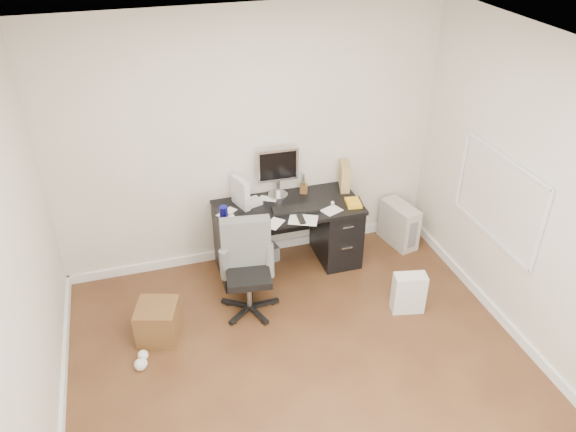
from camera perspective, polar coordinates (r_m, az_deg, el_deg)
The scene contains 18 objects.
ground at distance 4.95m, azimuth 2.27°, elevation -16.60°, with size 4.00×4.00×0.00m, color #472716.
room_shell at distance 3.90m, azimuth 3.09°, elevation 0.18°, with size 4.02×4.02×2.71m.
desk at distance 5.95m, azimuth -0.01°, elevation -1.86°, with size 1.50×0.70×0.75m.
loose_papers at distance 5.67m, azimuth -1.79°, elevation 0.49°, with size 1.10×0.60×0.00m, color silver, non-canonical shape.
lcd_monitor at distance 5.81m, azimuth -1.05°, elevation 4.43°, with size 0.44×0.25×0.55m, color #ACADB1, non-canonical shape.
keyboard at distance 5.68m, azimuth 0.78°, elevation 0.70°, with size 0.47×0.16×0.03m, color black.
computer_mouse at distance 5.77m, azimuth 4.54°, elevation 1.30°, with size 0.05×0.05×0.05m, color #ACADB1.
travel_mug at distance 5.47m, azimuth -6.54°, elevation 0.11°, with size 0.08×0.08×0.18m, color #161595.
white_binder at distance 5.70m, azimuth -4.86°, elevation 2.39°, with size 0.13×0.27×0.31m, color silver.
magazine_file at distance 6.05m, azimuth 5.78°, elevation 4.05°, with size 0.13×0.25×0.29m, color tan.
pen_cup at distance 5.95m, azimuth 1.62°, elevation 3.36°, with size 0.10×0.10×0.23m, color #563418, non-canonical shape.
yellow_book at distance 5.82m, azimuth 6.70°, elevation 1.34°, with size 0.16×0.20×0.03m, color yellow.
paper_remote at distance 5.53m, azimuth 1.56°, elevation -0.30°, with size 0.28×0.22×0.02m, color silver, non-canonical shape.
office_chair at distance 5.32m, azimuth -4.07°, elevation -5.56°, with size 0.54×0.54×0.95m, color #595B58, non-canonical shape.
pc_tower at distance 6.52m, azimuth 11.20°, elevation -0.82°, with size 0.22×0.49×0.49m, color #ACA59B.
shopping_bag at distance 5.59m, azimuth 12.16°, elevation -7.64°, with size 0.31×0.22×0.42m, color silver.
wicker_basket at distance 5.34m, azimuth -13.05°, elevation -10.42°, with size 0.36×0.36×0.36m, color #4C3017.
desk_printer at distance 6.21m, azimuth -2.60°, elevation -3.74°, with size 0.30×0.25×0.18m, color slate.
Camera 1 is at (-1.12, -3.08, 3.71)m, focal length 35.00 mm.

